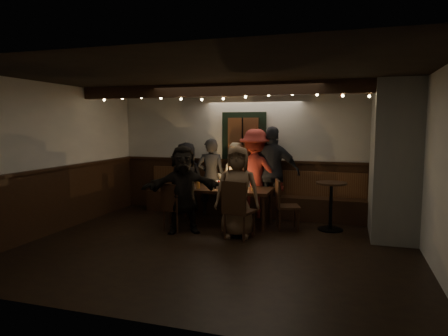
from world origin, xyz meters
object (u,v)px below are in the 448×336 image
(dining_table, at_px, (221,191))
(person_d, at_px, (255,174))
(person_b, at_px, (211,177))
(person_g, at_px, (237,191))
(person_f, at_px, (183,189))
(person_c, at_px, (234,179))
(chair_near_left, at_px, (173,204))
(high_top, at_px, (331,200))
(chair_end, at_px, (283,202))
(person_a, at_px, (186,178))
(chair_near_right, at_px, (237,207))
(person_e, at_px, (273,173))

(dining_table, distance_m, person_d, 0.92)
(person_b, bearing_deg, person_g, 110.68)
(person_f, bearing_deg, person_c, 48.45)
(chair_near_left, distance_m, high_top, 2.81)
(chair_end, xyz_separation_m, high_top, (0.83, 0.20, 0.04))
(dining_table, xyz_separation_m, chair_near_left, (-0.63, -0.79, -0.15))
(person_b, xyz_separation_m, person_c, (0.48, 0.10, -0.04))
(person_a, distance_m, person_b, 0.56)
(chair_near_right, bearing_deg, person_e, 80.62)
(person_d, relative_size, person_e, 0.97)
(dining_table, distance_m, chair_end, 1.21)
(person_c, bearing_deg, person_a, -8.08)
(dining_table, relative_size, person_d, 1.08)
(dining_table, distance_m, person_g, 0.94)
(chair_near_right, height_order, chair_end, chair_near_right)
(chair_near_right, height_order, person_b, person_b)
(chair_end, height_order, person_b, person_b)
(person_a, height_order, person_g, person_g)
(person_b, bearing_deg, person_c, 178.40)
(person_e, bearing_deg, high_top, 152.97)
(dining_table, xyz_separation_m, person_d, (0.51, 0.72, 0.27))
(dining_table, xyz_separation_m, person_c, (0.05, 0.76, 0.13))
(chair_near_right, height_order, person_a, person_a)
(high_top, xyz_separation_m, person_c, (-1.98, 0.63, 0.21))
(chair_near_left, height_order, person_e, person_e)
(high_top, height_order, person_d, person_d)
(chair_end, xyz_separation_m, person_b, (-1.63, 0.74, 0.29))
(high_top, height_order, person_c, person_c)
(chair_near_left, relative_size, person_c, 0.57)
(chair_near_right, height_order, high_top, chair_near_right)
(chair_near_right, relative_size, person_e, 0.53)
(person_g, bearing_deg, dining_table, 114.55)
(person_d, distance_m, person_f, 1.79)
(chair_near_left, bearing_deg, person_g, 1.43)
(chair_near_right, xyz_separation_m, person_e, (0.28, 1.69, 0.38))
(chair_near_right, relative_size, person_f, 0.64)
(chair_end, relative_size, person_e, 0.49)
(high_top, xyz_separation_m, person_d, (-1.52, 0.59, 0.35))
(chair_end, relative_size, person_b, 0.56)
(person_d, bearing_deg, chair_end, 133.52)
(person_c, height_order, person_g, person_g)
(chair_end, bearing_deg, person_b, 155.66)
(person_b, bearing_deg, dining_table, 109.35)
(person_e, height_order, person_g, person_e)
(chair_near_left, height_order, person_c, person_c)
(person_g, bearing_deg, person_f, 171.61)
(person_b, height_order, person_f, person_b)
(chair_near_right, height_order, person_c, person_c)
(person_e, bearing_deg, person_c, -0.63)
(person_g, bearing_deg, person_a, 126.30)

